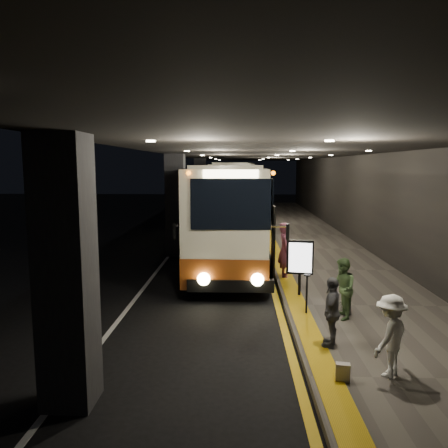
{
  "coord_description": "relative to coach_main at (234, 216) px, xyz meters",
  "views": [
    {
      "loc": [
        1.25,
        -14.69,
        3.9
      ],
      "look_at": [
        0.68,
        1.7,
        1.7
      ],
      "focal_mm": 35.0,
      "sensor_mm": 36.0,
      "label": 1
    }
  ],
  "objects": [
    {
      "name": "passenger_waiting_grey",
      "position": [
        2.17,
        -9.08,
        -0.93
      ],
      "size": [
        0.71,
        0.97,
        1.48
      ],
      "primitive_type": "imported",
      "rotation": [
        0.0,
        0.0,
        -1.9
      ],
      "color": "#4D4E53",
      "rests_on": "sidewalk"
    },
    {
      "name": "coach_main",
      "position": [
        0.0,
        0.0,
        0.0
      ],
      "size": [
        2.87,
        12.26,
        3.8
      ],
      "rotation": [
        0.0,
        0.0,
        -0.03
      ],
      "color": "beige",
      "rests_on": "ground"
    },
    {
      "name": "lane_line_white",
      "position": [
        -2.82,
        1.81,
        -1.82
      ],
      "size": [
        0.12,
        50.0,
        0.01
      ],
      "primitive_type": "cube",
      "color": "silver",
      "rests_on": "ground"
    },
    {
      "name": "passenger_waiting_white",
      "position": [
        2.94,
        -10.35,
        -0.93
      ],
      "size": [
        0.99,
        1.01,
        1.49
      ],
      "primitive_type": "imported",
      "rotation": [
        0.0,
        0.0,
        -2.33
      ],
      "color": "white",
      "rests_on": "sidewalk"
    },
    {
      "name": "passenger_boarding",
      "position": [
        1.78,
        -3.31,
        -0.75
      ],
      "size": [
        0.44,
        0.67,
        1.84
      ],
      "primitive_type": "imported",
      "rotation": [
        0.0,
        0.0,
        1.57
      ],
      "color": "#A64D6A",
      "rests_on": "sidewalk"
    },
    {
      "name": "canopy",
      "position": [
        1.48,
        1.81,
        2.78
      ],
      "size": [
        9.0,
        50.0,
        0.4
      ],
      "primitive_type": "cube",
      "color": "black",
      "rests_on": "support_columns"
    },
    {
      "name": "kerb_stripe_yellow",
      "position": [
        1.33,
        1.81,
        -1.82
      ],
      "size": [
        0.18,
        50.0,
        0.01
      ],
      "primitive_type": "cube",
      "color": "gold",
      "rests_on": "ground"
    },
    {
      "name": "stanchion_post",
      "position": [
        1.96,
        -7.07,
        -1.17
      ],
      "size": [
        0.05,
        0.05,
        1.0
      ],
      "primitive_type": "cylinder",
      "color": "black",
      "rests_on": "sidewalk"
    },
    {
      "name": "ground",
      "position": [
        -1.02,
        -3.19,
        -1.82
      ],
      "size": [
        90.0,
        90.0,
        0.0
      ],
      "primitive_type": "plane",
      "color": "black"
    },
    {
      "name": "bag_plain",
      "position": [
        2.07,
        -10.57,
        -1.52
      ],
      "size": [
        0.27,
        0.18,
        0.31
      ],
      "primitive_type": "cube",
      "rotation": [
        0.0,
        0.0,
        -0.16
      ],
      "color": "beige",
      "rests_on": "sidewalk"
    },
    {
      "name": "tactile_strip",
      "position": [
        1.83,
        1.81,
        -1.67
      ],
      "size": [
        0.5,
        50.0,
        0.01
      ],
      "primitive_type": "cube",
      "color": "gold",
      "rests_on": "sidewalk"
    },
    {
      "name": "bag_polka",
      "position": [
        2.95,
        -7.04,
        -1.51
      ],
      "size": [
        0.3,
        0.21,
        0.33
      ],
      "primitive_type": "cube",
      "rotation": [
        0.0,
        0.0,
        0.4
      ],
      "color": "black",
      "rests_on": "sidewalk"
    },
    {
      "name": "passenger_waiting_green",
      "position": [
        2.77,
        -7.4,
        -0.92
      ],
      "size": [
        0.46,
        0.74,
        1.51
      ],
      "primitive_type": "imported",
      "rotation": [
        0.0,
        0.0,
        -1.56
      ],
      "color": "#446236",
      "rests_on": "sidewalk"
    },
    {
      "name": "sidewalk",
      "position": [
        3.73,
        1.81,
        -1.75
      ],
      "size": [
        4.5,
        50.0,
        0.15
      ],
      "primitive_type": "cube",
      "color": "#514C44",
      "rests_on": "ground"
    },
    {
      "name": "support_columns",
      "position": [
        -2.52,
        0.81,
        0.38
      ],
      "size": [
        0.8,
        24.8,
        4.4
      ],
      "color": "black",
      "rests_on": "ground"
    },
    {
      "name": "terminal_wall",
      "position": [
        5.98,
        1.81,
        1.18
      ],
      "size": [
        0.1,
        50.0,
        6.0
      ],
      "primitive_type": "cube",
      "color": "black",
      "rests_on": "ground"
    },
    {
      "name": "info_sign",
      "position": [
        2.0,
        -5.48,
        -0.58
      ],
      "size": [
        0.77,
        0.25,
        1.62
      ],
      "rotation": [
        0.0,
        0.0,
        -0.19
      ],
      "color": "black",
      "rests_on": "sidewalk"
    },
    {
      "name": "coach_second",
      "position": [
        0.05,
        14.92,
        0.08
      ],
      "size": [
        3.49,
        12.78,
        3.97
      ],
      "rotation": [
        0.0,
        0.0,
        -0.07
      ],
      "color": "beige",
      "rests_on": "ground"
    }
  ]
}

